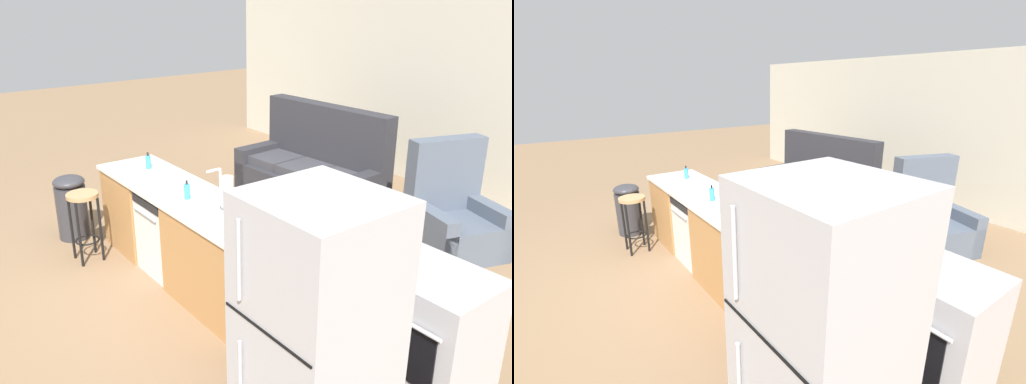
{
  "view_description": "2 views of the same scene",
  "coord_description": "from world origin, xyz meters",
  "views": [
    {
      "loc": [
        4.14,
        -2.32,
        2.66
      ],
      "look_at": [
        0.4,
        0.53,
        0.91
      ],
      "focal_mm": 38.0,
      "sensor_mm": 36.0,
      "label": 1
    },
    {
      "loc": [
        3.35,
        -1.58,
        2.11
      ],
      "look_at": [
        0.55,
        0.42,
        1.01
      ],
      "focal_mm": 24.0,
      "sensor_mm": 36.0,
      "label": 2
    }
  ],
  "objects": [
    {
      "name": "ground_plane",
      "position": [
        0.0,
        0.0,
        0.0
      ],
      "size": [
        24.0,
        24.0,
        0.0
      ],
      "primitive_type": "plane",
      "color": "#896B4C"
    },
    {
      "name": "wall_back",
      "position": [
        0.3,
        4.2,
        1.3
      ],
      "size": [
        10.0,
        0.06,
        2.6
      ],
      "color": "beige",
      "rests_on": "ground_plane"
    },
    {
      "name": "kitchen_counter",
      "position": [
        0.24,
        0.0,
        0.42
      ],
      "size": [
        2.94,
        0.66,
        0.9
      ],
      "color": "#B77F47",
      "rests_on": "ground_plane"
    },
    {
      "name": "dishwasher",
      "position": [
        -0.25,
        -0.0,
        0.42
      ],
      "size": [
        0.58,
        0.61,
        0.84
      ],
      "color": "white",
      "rests_on": "ground_plane"
    },
    {
      "name": "stove_range",
      "position": [
        2.35,
        0.55,
        0.45
      ],
      "size": [
        0.76,
        0.68,
        0.9
      ],
      "color": "#B7B7BC",
      "rests_on": "ground_plane"
    },
    {
      "name": "refrigerator",
      "position": [
        2.35,
        -0.55,
        0.86
      ],
      "size": [
        0.72,
        0.73,
        1.71
      ],
      "color": "#B7B7BC",
      "rests_on": "ground_plane"
    },
    {
      "name": "microwave",
      "position": [
        1.19,
        -0.0,
        1.04
      ],
      "size": [
        0.5,
        0.37,
        0.28
      ],
      "color": "white",
      "rests_on": "kitchen_counter"
    },
    {
      "name": "sink_faucet",
      "position": [
        0.35,
        0.15,
        1.03
      ],
      "size": [
        0.07,
        0.18,
        0.3
      ],
      "color": "silver",
      "rests_on": "kitchen_counter"
    },
    {
      "name": "paper_towel_roll",
      "position": [
        0.54,
        0.11,
        1.04
      ],
      "size": [
        0.14,
        0.14,
        0.28
      ],
      "color": "#4C4C51",
      "rests_on": "kitchen_counter"
    },
    {
      "name": "soap_bottle",
      "position": [
        0.15,
        -0.06,
        0.97
      ],
      "size": [
        0.06,
        0.06,
        0.18
      ],
      "color": "#338CCC",
      "rests_on": "kitchen_counter"
    },
    {
      "name": "dish_soap_bottle",
      "position": [
        -0.87,
        0.07,
        0.97
      ],
      "size": [
        0.06,
        0.06,
        0.18
      ],
      "color": "#338CCC",
      "rests_on": "kitchen_counter"
    },
    {
      "name": "kettle",
      "position": [
        2.18,
        0.42,
        0.99
      ],
      "size": [
        0.21,
        0.17,
        0.19
      ],
      "color": "silver",
      "rests_on": "stove_range"
    },
    {
      "name": "bar_stool",
      "position": [
        -0.99,
        -0.63,
        0.54
      ],
      "size": [
        0.32,
        0.32,
        0.74
      ],
      "color": "tan",
      "rests_on": "ground_plane"
    },
    {
      "name": "trash_bin",
      "position": [
        -1.62,
        -0.55,
        0.38
      ],
      "size": [
        0.35,
        0.35,
        0.74
      ],
      "color": "#333338",
      "rests_on": "ground_plane"
    },
    {
      "name": "couch",
      "position": [
        -0.81,
        2.42,
        0.39
      ],
      "size": [
        2.05,
        1.02,
        1.27
      ],
      "color": "#2D2D33",
      "rests_on": "ground_plane"
    },
    {
      "name": "armchair",
      "position": [
        1.15,
        2.6,
        0.35
      ],
      "size": [
        1.04,
        1.07,
        1.2
      ],
      "color": "#515B6B",
      "rests_on": "ground_plane"
    }
  ]
}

